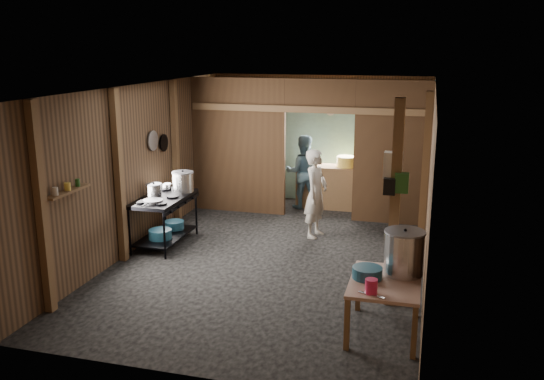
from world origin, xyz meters
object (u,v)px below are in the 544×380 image
(pink_bucket, at_px, (371,286))
(yellow_tub, at_px, (346,162))
(stove_pot_large, at_px, (183,182))
(gas_range, at_px, (165,221))
(prep_table, at_px, (384,306))
(stock_pot, at_px, (404,253))
(cook, at_px, (316,194))

(pink_bucket, height_order, yellow_tub, yellow_tub)
(stove_pot_large, distance_m, yellow_tub, 3.46)
(gas_range, xyz_separation_m, yellow_tub, (2.54, 2.93, 0.55))
(yellow_tub, bearing_deg, gas_range, -130.93)
(prep_table, xyz_separation_m, pink_bucket, (-0.12, -0.39, 0.40))
(stock_pot, bearing_deg, pink_bucket, -115.20)
(prep_table, bearing_deg, gas_range, 150.52)
(stove_pot_large, distance_m, pink_bucket, 4.49)
(prep_table, xyz_separation_m, stock_pot, (0.18, 0.25, 0.57))
(prep_table, height_order, stove_pot_large, stove_pot_large)
(pink_bucket, height_order, cook, cook)
(yellow_tub, height_order, cook, cook)
(yellow_tub, relative_size, cook, 0.25)
(gas_range, height_order, cook, cook)
(prep_table, bearing_deg, cook, 114.06)
(gas_range, bearing_deg, pink_bucket, -34.72)
(stove_pot_large, xyz_separation_m, yellow_tub, (2.37, 2.52, -0.01))
(gas_range, height_order, pink_bucket, gas_range)
(gas_range, distance_m, yellow_tub, 3.92)
(prep_table, bearing_deg, yellow_tub, 103.09)
(gas_range, xyz_separation_m, stove_pot_large, (0.17, 0.41, 0.56))
(stock_pot, distance_m, yellow_tub, 4.97)
(stove_pot_large, bearing_deg, gas_range, -112.71)
(pink_bucket, bearing_deg, stock_pot, 64.80)
(pink_bucket, distance_m, cook, 3.77)
(gas_range, bearing_deg, stove_pot_large, 67.29)
(gas_range, height_order, stove_pot_large, stove_pot_large)
(gas_range, xyz_separation_m, pink_bucket, (3.59, -2.49, 0.31))
(gas_range, bearing_deg, prep_table, -29.48)
(gas_range, relative_size, prep_table, 1.27)
(gas_range, relative_size, stock_pot, 2.53)
(gas_range, relative_size, cook, 0.91)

